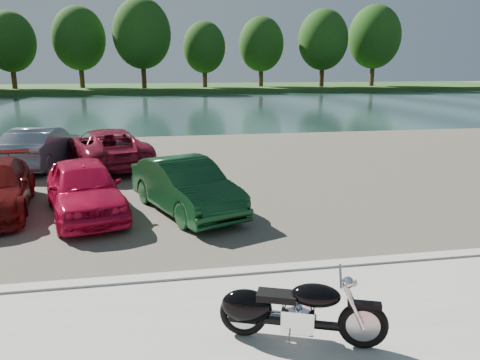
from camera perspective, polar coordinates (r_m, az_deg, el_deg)
The scene contains 11 objects.
ground at distance 7.30m, azimuth 5.16°, elevation -18.16°, with size 200.00×200.00×0.00m, color #595447.
kerb at distance 8.98m, azimuth 1.72°, elevation -11.16°, with size 60.00×0.30×0.14m, color #A09E96.
parking_lot at distance 17.47m, azimuth -4.43°, elevation 1.08°, with size 60.00×18.00×0.04m, color #474239.
river at distance 46.15m, azimuth -8.26°, elevation 8.89°, with size 120.00×40.00×0.00m, color #1C322F.
far_bank at distance 78.06m, azimuth -9.23°, elevation 11.04°, with size 120.00×24.00×0.60m, color #264D1B.
far_trees at distance 72.09m, azimuth -5.72°, elevation 16.65°, with size 70.25×10.68×12.52m.
motorcycle at distance 6.76m, azimuth 5.64°, elevation -15.46°, with size 2.23×1.10×1.05m.
car_4 at distance 12.76m, azimuth -18.45°, elevation -0.92°, with size 1.72×4.28×1.46m, color #C40D38.
car_5 at distance 12.46m, azimuth -6.65°, elevation -0.74°, with size 1.50×4.30×1.42m, color #0E3619.
car_9 at distance 19.51m, azimuth -23.06°, elevation 3.72°, with size 1.63×4.69×1.54m, color slate.
car_10 at distance 18.61m, azimuth -15.88°, elevation 3.79°, with size 2.48×5.38×1.49m, color maroon.
Camera 1 is at (-1.72, -5.95, 3.86)m, focal length 35.00 mm.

